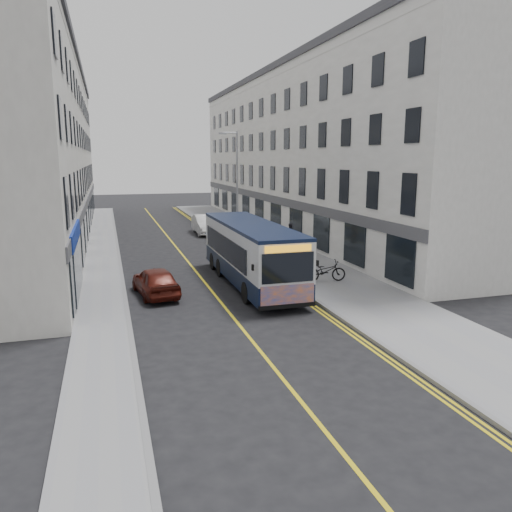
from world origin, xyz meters
TOP-DOWN VIEW (x-y plane):
  - ground at (0.00, 0.00)m, footprint 140.00×140.00m
  - pavement_east at (6.25, 12.00)m, footprint 4.50×64.00m
  - pavement_west at (-5.00, 12.00)m, footprint 2.00×64.00m
  - kerb_east at (4.00, 12.00)m, footprint 0.18×64.00m
  - kerb_west at (-4.00, 12.00)m, footprint 0.18×64.00m
  - road_centre_line at (0.00, 12.00)m, footprint 0.12×64.00m
  - road_dbl_yellow_inner at (3.55, 12.00)m, footprint 0.10×64.00m
  - road_dbl_yellow_outer at (3.75, 12.00)m, footprint 0.10×64.00m
  - terrace_east at (11.50, 21.00)m, footprint 6.00×46.00m
  - terrace_west at (-9.00, 21.00)m, footprint 6.00×46.00m
  - streetlamp at (4.17, 14.00)m, footprint 1.32×0.18m
  - city_bus at (2.14, 3.29)m, footprint 2.48×10.60m
  - bicycle at (5.77, 2.35)m, footprint 2.13×1.07m
  - pedestrian_near at (5.36, 10.32)m, footprint 0.86×0.73m
  - pedestrian_far at (7.78, 12.61)m, footprint 0.81×0.66m
  - car_white at (3.20, 20.64)m, footprint 1.71×4.77m
  - car_maroon at (-2.61, 2.56)m, footprint 2.11×4.12m

SIDE VIEW (x-z plane):
  - ground at x=0.00m, z-range 0.00..0.00m
  - road_centre_line at x=0.00m, z-range 0.00..0.01m
  - road_dbl_yellow_inner at x=3.55m, z-range 0.00..0.01m
  - road_dbl_yellow_outer at x=3.75m, z-range 0.00..0.01m
  - pavement_east at x=6.25m, z-range 0.00..0.12m
  - pavement_west at x=-5.00m, z-range 0.00..0.12m
  - kerb_east at x=4.00m, z-range 0.00..0.13m
  - kerb_west at x=-4.00m, z-range 0.00..0.13m
  - bicycle at x=5.77m, z-range 0.12..1.19m
  - car_maroon at x=-2.61m, z-range 0.00..1.34m
  - car_white at x=3.20m, z-range 0.00..1.56m
  - pedestrian_far at x=7.78m, z-range 0.12..1.69m
  - pedestrian_near at x=5.36m, z-range 0.12..2.12m
  - city_bus at x=2.14m, z-range 0.14..3.22m
  - streetlamp at x=4.17m, z-range 0.38..8.38m
  - terrace_east at x=11.50m, z-range 0.00..13.00m
  - terrace_west at x=-9.00m, z-range 0.00..13.00m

